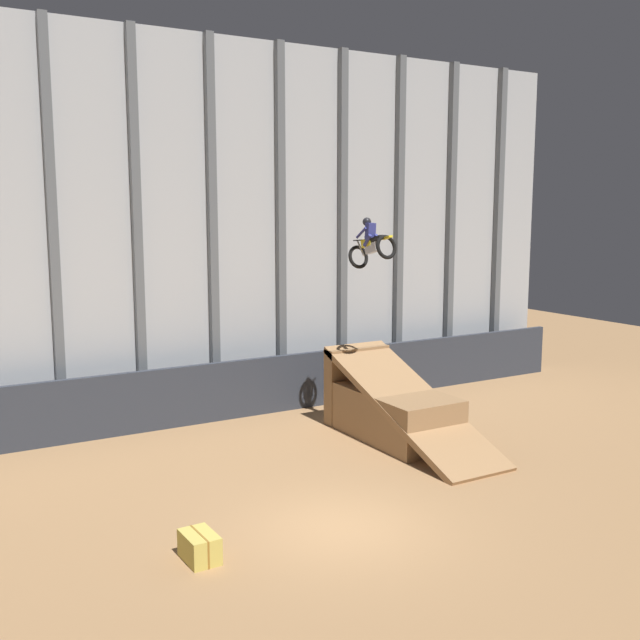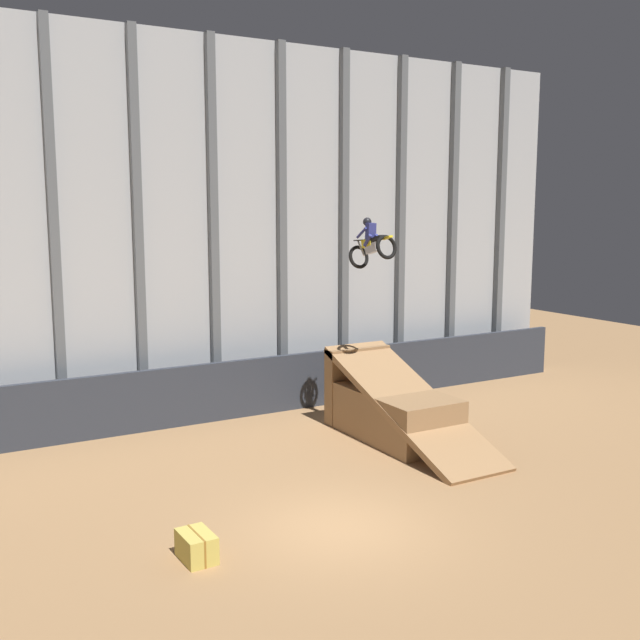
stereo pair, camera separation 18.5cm
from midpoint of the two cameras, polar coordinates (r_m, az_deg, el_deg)
The scene contains 6 objects.
ground_plane at distance 16.97m, azimuth 1.74°, elevation -15.61°, with size 60.00×60.00×0.00m, color #9E754C.
arena_back_wall at distance 24.87m, azimuth -10.78°, elevation 6.81°, with size 32.00×0.40×12.49m.
lower_barrier at distance 24.52m, azimuth -9.55°, elevation -5.66°, with size 31.36×0.20×1.94m.
dirt_ramp at distance 23.14m, azimuth 5.57°, elevation -6.67°, with size 2.21×6.43×2.64m.
rider_bike_solo at distance 22.61m, azimuth 4.17°, elevation 5.75°, with size 0.84×1.74×1.61m.
hay_bale_trackside at distance 15.71m, azimuth -9.04°, elevation -16.67°, with size 0.62×0.91×0.57m.
Camera 2 is at (-8.02, -13.23, 6.96)m, focal length 42.00 mm.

